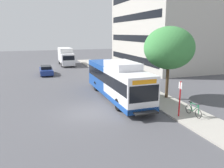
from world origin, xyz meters
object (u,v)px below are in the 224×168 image
bicycle_parked (193,110)px  box_truck_background (66,56)px  transit_bus (117,80)px  parked_car_far_lane (46,70)px  street_tree_near_stop (169,48)px  bus_stop_sign_pole (180,96)px

bicycle_parked → box_truck_background: box_truck_background is taller
transit_bus → parked_car_far_lane: size_ratio=2.72×
bicycle_parked → box_truck_background: bearing=99.3°
bicycle_parked → street_tree_near_stop: (0.79, 4.82, 4.21)m
transit_bus → street_tree_near_stop: street_tree_near_stop is taller
bus_stop_sign_pole → bicycle_parked: size_ratio=1.48×
transit_bus → parked_car_far_lane: transit_bus is taller
parked_car_far_lane → bicycle_parked: bearing=-66.8°
bicycle_parked → parked_car_far_lane: parked_car_far_lane is taller
bus_stop_sign_pole → street_tree_near_stop: bearing=67.9°
transit_bus → bus_stop_sign_pole: 6.91m
transit_bus → parked_car_far_lane: (-5.70, 14.88, -1.04)m
bicycle_parked → street_tree_near_stop: 6.44m
bus_stop_sign_pole → parked_car_far_lane: bus_stop_sign_pole is taller
transit_bus → street_tree_near_stop: size_ratio=1.87×
bicycle_parked → transit_bus: bearing=117.8°
parked_car_far_lane → bus_stop_sign_pole: bearing=-69.0°
bus_stop_sign_pole → parked_car_far_lane: 22.87m
bicycle_parked → street_tree_near_stop: size_ratio=0.27×
parked_car_far_lane → box_truck_background: size_ratio=0.64×
bus_stop_sign_pole → transit_bus: bearing=111.1°
transit_bus → box_truck_background: 24.17m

